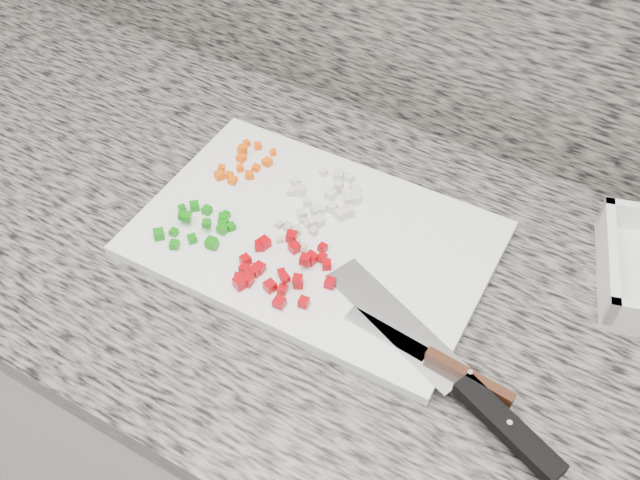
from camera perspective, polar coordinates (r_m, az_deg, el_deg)
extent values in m
cube|color=beige|center=(1.30, 3.06, -16.05)|extent=(3.92, 0.62, 0.86)
cube|color=slate|center=(0.91, 4.19, -3.73)|extent=(3.96, 0.64, 0.04)
cube|color=white|center=(0.93, -0.46, 0.13)|extent=(0.45, 0.30, 0.01)
cube|color=#FF5905|center=(1.00, -5.70, 5.22)|extent=(0.01, 0.01, 0.01)
cube|color=#FF5905|center=(1.03, -6.20, 7.28)|extent=(0.01, 0.01, 0.01)
cube|color=#FF5905|center=(1.01, -7.89, 5.69)|extent=(0.01, 0.01, 0.01)
cube|color=#FF5905|center=(1.02, -6.32, 6.56)|extent=(0.01, 0.01, 0.01)
cube|color=#FF5905|center=(1.03, -6.27, 7.12)|extent=(0.01, 0.01, 0.01)
cube|color=#FF5905|center=(1.01, -6.42, 5.73)|extent=(0.01, 0.01, 0.01)
cube|color=#FF5905|center=(1.01, -5.14, 5.79)|extent=(0.01, 0.01, 0.01)
cube|color=#FF5905|center=(0.99, -7.01, 4.78)|extent=(0.01, 0.01, 0.01)
cube|color=#FF5905|center=(1.04, -5.00, 7.52)|extent=(0.01, 0.01, 0.01)
cube|color=#FF5905|center=(0.99, -5.60, 5.13)|extent=(0.01, 0.01, 0.01)
cube|color=#FF5905|center=(1.03, -3.77, 7.00)|extent=(0.01, 0.01, 0.01)
cube|color=#FF5905|center=(1.00, -7.28, 5.18)|extent=(0.01, 0.01, 0.01)
cube|color=#FF5905|center=(1.05, -5.91, 7.73)|extent=(0.01, 0.01, 0.01)
cube|color=#FF5905|center=(1.01, -4.25, 6.26)|extent=(0.01, 0.01, 0.01)
cube|color=#FF5905|center=(1.00, -8.05, 5.14)|extent=(0.02, 0.02, 0.01)
cube|color=#FF5905|center=(1.03, -6.15, 7.34)|extent=(0.01, 0.01, 0.01)
cube|color=silver|center=(0.98, -1.98, 4.65)|extent=(0.01, 0.01, 0.01)
cube|color=silver|center=(0.94, -1.47, 2.15)|extent=(0.02, 0.02, 0.01)
cube|color=silver|center=(0.93, -0.12, 1.54)|extent=(0.02, 0.02, 0.01)
cube|color=silver|center=(0.97, 2.76, 4.23)|extent=(0.01, 0.01, 0.01)
cube|color=silver|center=(0.95, -1.02, 3.08)|extent=(0.02, 0.02, 0.01)
cube|color=silver|center=(0.93, -0.62, 1.45)|extent=(0.02, 0.02, 0.01)
cube|color=silver|center=(0.99, 1.45, 5.22)|extent=(0.02, 0.02, 0.01)
cube|color=silver|center=(0.96, 2.89, 3.38)|extent=(0.02, 0.02, 0.01)
cube|color=silver|center=(0.96, 2.35, 3.30)|extent=(0.02, 0.02, 0.01)
cube|color=silver|center=(0.97, -1.60, 4.01)|extent=(0.02, 0.02, 0.01)
cube|color=silver|center=(0.95, 0.97, 2.66)|extent=(0.01, 0.01, 0.01)
cube|color=silver|center=(0.96, 1.53, 4.41)|extent=(0.01, 0.01, 0.01)
cube|color=silver|center=(0.96, 0.86, 3.62)|extent=(0.01, 0.01, 0.01)
cube|color=silver|center=(0.97, 2.88, 3.90)|extent=(0.01, 0.01, 0.01)
cube|color=silver|center=(0.94, -0.09, 2.46)|extent=(0.02, 0.02, 0.01)
cube|color=silver|center=(0.99, 1.64, 5.40)|extent=(0.01, 0.01, 0.01)
cube|color=silver|center=(1.00, 0.28, 5.46)|extent=(0.01, 0.01, 0.01)
cube|color=silver|center=(0.97, -2.33, 3.89)|extent=(0.01, 0.01, 0.01)
cube|color=silver|center=(0.94, 1.66, 2.10)|extent=(0.02, 0.02, 0.01)
cube|color=silver|center=(0.94, 2.28, 2.28)|extent=(0.02, 0.02, 0.01)
cube|color=silver|center=(0.94, -0.33, 2.37)|extent=(0.02, 0.02, 0.01)
cube|color=silver|center=(0.99, 2.36, 4.99)|extent=(0.01, 0.01, 0.01)
cube|color=#0F7D0B|center=(0.93, -7.80, 0.88)|extent=(0.01, 0.01, 0.01)
cube|color=#0F7D0B|center=(0.92, -11.56, -0.35)|extent=(0.01, 0.01, 0.01)
cube|color=#0F7D0B|center=(0.96, -10.98, 2.49)|extent=(0.01, 0.01, 0.01)
cube|color=#0F7D0B|center=(0.94, -10.96, 1.93)|extent=(0.01, 0.01, 0.01)
cube|color=#0F7D0B|center=(0.93, -11.62, 0.62)|extent=(0.01, 0.01, 0.01)
cube|color=#0F7D0B|center=(0.93, -7.73, 1.34)|extent=(0.01, 0.01, 0.01)
cube|color=#0F7D0B|center=(0.94, -10.61, 1.85)|extent=(0.02, 0.02, 0.01)
cube|color=#0F7D0B|center=(0.91, -8.56, -0.35)|extent=(0.01, 0.01, 0.01)
cube|color=#0F7D0B|center=(0.94, -7.55, 1.98)|extent=(0.01, 0.01, 0.01)
cube|color=#0F7D0B|center=(0.95, -9.03, 2.38)|extent=(0.01, 0.01, 0.01)
cube|color=#0F7D0B|center=(0.96, -10.01, 2.70)|extent=(0.02, 0.02, 0.01)
cube|color=#0F7D0B|center=(0.93, -7.10, 1.08)|extent=(0.01, 0.01, 0.01)
cube|color=#0F7D0B|center=(0.93, -9.06, 1.31)|extent=(0.01, 0.01, 0.01)
cube|color=#0F7D0B|center=(0.92, -10.19, 0.12)|extent=(0.02, 0.02, 0.01)
cube|color=#0F7D0B|center=(0.91, -8.71, -0.22)|extent=(0.01, 0.01, 0.01)
cube|color=#0F7D0B|center=(0.94, -7.71, 1.78)|extent=(0.02, 0.02, 0.01)
cube|color=#0F7D0B|center=(0.93, -12.76, 0.46)|extent=(0.02, 0.02, 0.01)
cube|color=#AC020A|center=(0.87, -1.20, -1.57)|extent=(0.02, 0.02, 0.01)
cube|color=#AC020A|center=(0.90, -4.87, -0.47)|extent=(0.02, 0.02, 0.01)
cube|color=#AC020A|center=(0.88, -5.20, -2.44)|extent=(0.01, 0.01, 0.01)
cube|color=#AC020A|center=(0.88, -6.08, -2.28)|extent=(0.01, 0.01, 0.01)
cube|color=#AC020A|center=(0.85, -1.81, -3.15)|extent=(0.01, 0.01, 0.01)
cube|color=#AC020A|center=(0.91, -2.28, 0.29)|extent=(0.02, 0.02, 0.01)
cube|color=#AC020A|center=(0.86, -2.82, -3.07)|extent=(0.01, 0.01, 0.01)
cube|color=#AC020A|center=(0.86, -1.74, -3.45)|extent=(0.02, 0.02, 0.01)
cube|color=#AC020A|center=(0.86, -6.42, -3.42)|extent=(0.02, 0.02, 0.01)
cube|color=#AC020A|center=(0.86, 0.81, -3.45)|extent=(0.01, 0.01, 0.01)
cube|color=#AC020A|center=(0.86, -3.02, -3.98)|extent=(0.01, 0.01, 0.01)
cube|color=#AC020A|center=(0.87, -5.57, -2.64)|extent=(0.02, 0.02, 0.01)
cube|color=#AC020A|center=(0.87, -3.09, -2.62)|extent=(0.01, 0.01, 0.01)
cube|color=#AC020A|center=(0.90, 0.22, -0.62)|extent=(0.01, 0.01, 0.01)
cube|color=#AC020A|center=(0.89, -5.99, -1.61)|extent=(0.02, 0.02, 0.01)
cube|color=#AC020A|center=(0.90, -2.04, -0.59)|extent=(0.02, 0.02, 0.01)
cube|color=#AC020A|center=(0.89, 0.19, -1.43)|extent=(0.01, 0.01, 0.01)
cube|color=#AC020A|center=(0.90, -4.48, -0.22)|extent=(0.02, 0.02, 0.01)
cube|color=#AC020A|center=(0.88, -4.87, -2.21)|extent=(0.01, 0.01, 0.01)
cube|color=#AC020A|center=(0.87, -5.80, -3.26)|extent=(0.01, 0.01, 0.01)
cube|color=#AC020A|center=(0.88, -0.72, -1.44)|extent=(0.02, 0.02, 0.01)
cube|color=#AC020A|center=(0.86, -4.02, -3.69)|extent=(0.02, 0.02, 0.01)
cube|color=#AC020A|center=(0.84, -1.31, -5.00)|extent=(0.01, 0.01, 0.01)
cube|color=#AC020A|center=(0.87, -6.46, -3.12)|extent=(0.02, 0.02, 0.01)
cube|color=#AC020A|center=(0.88, 0.53, -1.98)|extent=(0.02, 0.02, 0.01)
cube|color=#AC020A|center=(0.84, -3.28, -4.99)|extent=(0.01, 0.01, 0.01)
cube|color=beige|center=(0.93, -1.44, 1.58)|extent=(0.01, 0.01, 0.01)
cube|color=beige|center=(0.93, -3.31, 1.23)|extent=(0.01, 0.01, 0.01)
cube|color=beige|center=(0.90, -1.40, -0.58)|extent=(0.01, 0.01, 0.01)
cube|color=beige|center=(0.92, -1.84, 0.73)|extent=(0.01, 0.01, 0.01)
cube|color=beige|center=(0.91, -1.81, -0.06)|extent=(0.01, 0.01, 0.01)
cube|color=beige|center=(0.92, -0.54, 0.71)|extent=(0.01, 0.01, 0.01)
cube|color=beige|center=(0.91, -3.24, 0.04)|extent=(0.01, 0.01, 0.01)
cube|color=beige|center=(0.92, -2.05, 0.60)|extent=(0.01, 0.01, 0.01)
cube|color=beige|center=(0.92, -1.92, 0.95)|extent=(0.01, 0.01, 0.01)
cube|color=beige|center=(0.92, -2.55, 0.99)|extent=(0.01, 0.01, 0.01)
cube|color=beige|center=(0.93, -2.62, 1.22)|extent=(0.01, 0.01, 0.01)
cube|color=beige|center=(0.93, -1.04, 1.21)|extent=(0.01, 0.01, 0.01)
cube|color=beige|center=(0.90, -2.00, -0.59)|extent=(0.01, 0.01, 0.01)
cube|color=#B8BABF|center=(0.84, 6.07, -6.57)|extent=(0.21, 0.12, 0.00)
cube|color=black|center=(0.78, 14.79, -14.27)|extent=(0.13, 0.07, 0.02)
cylinder|color=#B8BABF|center=(0.77, 14.92, -13.96)|extent=(0.01, 0.01, 0.00)
cube|color=#B8BABF|center=(0.83, 5.36, -7.47)|extent=(0.11, 0.03, 0.00)
cube|color=#441E11|center=(0.80, 11.83, -10.67)|extent=(0.10, 0.02, 0.02)
cylinder|color=#B8BABF|center=(0.79, 11.93, -10.33)|extent=(0.01, 0.01, 0.00)
cube|color=white|center=(0.94, 22.09, -1.36)|extent=(0.06, 0.17, 0.04)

